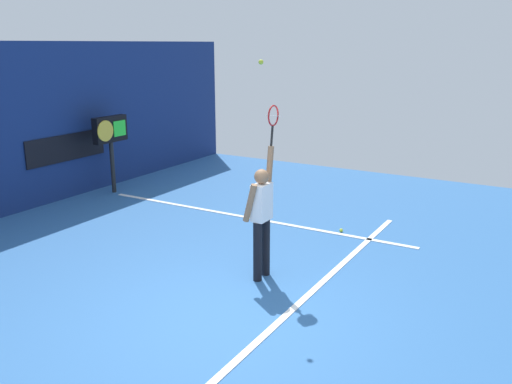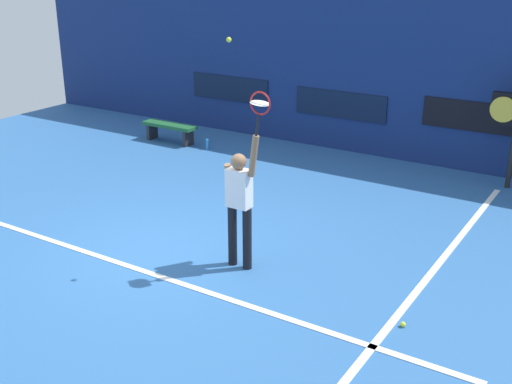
% 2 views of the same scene
% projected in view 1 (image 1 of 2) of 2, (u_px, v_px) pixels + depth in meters
% --- Properties ---
extents(ground_plane, '(18.00, 18.00, 0.00)m').
position_uv_depth(ground_plane, '(231.00, 318.00, 7.08)').
color(ground_plane, '#2D609E').
extents(sponsor_banner_starboard, '(2.20, 0.03, 0.60)m').
position_uv_depth(sponsor_banner_starboard, '(67.00, 148.00, 12.33)').
color(sponsor_banner_starboard, black).
extents(court_baseline, '(10.00, 0.10, 0.01)m').
position_uv_depth(court_baseline, '(271.00, 329.00, 6.79)').
color(court_baseline, white).
rests_on(court_baseline, ground_plane).
extents(court_sideline, '(0.10, 7.00, 0.01)m').
position_uv_depth(court_sideline, '(247.00, 217.00, 11.16)').
color(court_sideline, white).
rests_on(court_sideline, ground_plane).
extents(tennis_player, '(0.57, 0.31, 1.99)m').
position_uv_depth(tennis_player, '(261.00, 214.00, 8.05)').
color(tennis_player, black).
rests_on(tennis_player, ground_plane).
extents(tennis_racket, '(0.35, 0.27, 0.62)m').
position_uv_depth(tennis_racket, '(273.00, 118.00, 7.96)').
color(tennis_racket, black).
extents(tennis_ball, '(0.07, 0.07, 0.07)m').
position_uv_depth(tennis_ball, '(261.00, 62.00, 7.36)').
color(tennis_ball, '#CCE033').
extents(scoreboard_clock, '(0.96, 0.20, 1.82)m').
position_uv_depth(scoreboard_clock, '(110.00, 133.00, 12.70)').
color(scoreboard_clock, black).
rests_on(scoreboard_clock, ground_plane).
extents(spare_ball, '(0.07, 0.07, 0.07)m').
position_uv_depth(spare_ball, '(341.00, 230.00, 10.30)').
color(spare_ball, '#CCE033').
rests_on(spare_ball, ground_plane).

